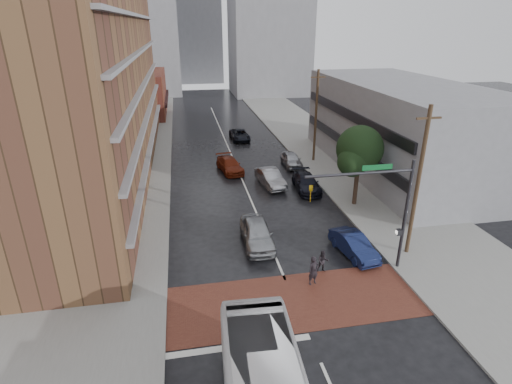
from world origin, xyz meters
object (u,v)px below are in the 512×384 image
object	(u,v)px
car_travel_b	(270,178)
pedestrian_a	(314,271)
suv_travel	(240,135)
car_parked_far	(291,160)
car_parked_mid	(306,183)
pedestrian_b	(323,261)
car_travel_a	(257,233)
car_travel_c	(230,165)
car_parked_near	(354,245)

from	to	relation	value
car_travel_b	pedestrian_a	bearing A→B (deg)	-101.59
suv_travel	car_parked_far	size ratio (longest dim) A/B	1.12
car_parked_far	car_parked_mid	bearing A→B (deg)	-93.05
pedestrian_b	car_parked_far	distance (m)	20.10
pedestrian_a	car_travel_a	world-z (taller)	pedestrian_a
car_travel_a	car_travel_c	bearing A→B (deg)	90.88
car_travel_a	car_parked_mid	distance (m)	10.99
car_travel_b	car_parked_mid	bearing A→B (deg)	-37.00
pedestrian_a	car_travel_b	size ratio (longest dim) A/B	0.39
pedestrian_a	car_travel_b	world-z (taller)	pedestrian_a
car_travel_a	car_travel_b	bearing A→B (deg)	73.55
car_travel_c	car_parked_mid	world-z (taller)	car_parked_mid
car_travel_c	car_parked_mid	distance (m)	8.97
pedestrian_b	car_travel_c	world-z (taller)	pedestrian_b
car_parked_near	pedestrian_a	bearing A→B (deg)	-153.57
pedestrian_b	car_travel_c	xyz separation A→B (m)	(-3.40, 19.33, -0.02)
suv_travel	car_parked_near	bearing A→B (deg)	-85.82
car_parked_mid	suv_travel	bearing A→B (deg)	103.82
car_parked_far	suv_travel	bearing A→B (deg)	109.33
pedestrian_b	car_travel_a	xyz separation A→B (m)	(-3.40, 4.05, 0.12)
car_parked_mid	car_parked_far	xyz separation A→B (m)	(0.44, 6.81, 0.02)
car_parked_near	car_travel_c	bearing A→B (deg)	99.61
pedestrian_b	car_travel_a	world-z (taller)	car_travel_a
pedestrian_a	suv_travel	bearing A→B (deg)	71.85
car_parked_near	car_parked_far	distance (m)	18.30
pedestrian_a	car_parked_far	bearing A→B (deg)	60.78
suv_travel	car_parked_near	size ratio (longest dim) A/B	1.13
pedestrian_b	car_travel_b	distance (m)	14.67
suv_travel	car_travel_c	bearing A→B (deg)	-105.18
pedestrian_a	car_travel_c	distance (m)	20.59
car_travel_a	car_travel_b	distance (m)	11.13
car_travel_b	car_parked_far	world-z (taller)	car_travel_b
car_travel_c	car_parked_near	world-z (taller)	car_travel_c
pedestrian_b	car_travel_c	bearing A→B (deg)	109.78
pedestrian_b	car_parked_far	world-z (taller)	car_parked_far
suv_travel	car_parked_far	xyz separation A→B (m)	(3.95, -11.68, 0.06)
car_parked_mid	car_parked_far	bearing A→B (deg)	89.38
pedestrian_b	car_travel_a	bearing A→B (deg)	139.84
pedestrian_a	pedestrian_b	world-z (taller)	pedestrian_a
car_parked_mid	car_travel_b	bearing A→B (deg)	154.39
car_travel_c	car_travel_a	bearing A→B (deg)	-99.87
pedestrian_a	car_parked_far	xyz separation A→B (m)	(4.39, 20.94, -0.18)
car_travel_a	car_parked_near	world-z (taller)	car_travel_a
car_travel_b	car_parked_near	xyz separation A→B (m)	(2.78, -13.14, -0.08)
car_travel_c	pedestrian_a	bearing A→B (deg)	-93.13
pedestrian_a	car_parked_mid	size ratio (longest dim) A/B	0.37
suv_travel	car_parked_mid	bearing A→B (deg)	-81.24
car_travel_a	car_travel_c	xyz separation A→B (m)	(0.00, 15.28, -0.14)
car_travel_b	car_parked_far	size ratio (longest dim) A/B	1.10
car_travel_b	suv_travel	bearing A→B (deg)	83.26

